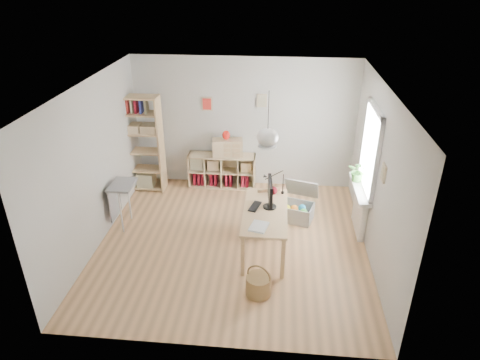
# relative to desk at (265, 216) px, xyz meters

# --- Properties ---
(ground) EXTENTS (4.50, 4.50, 0.00)m
(ground) POSITION_rel_desk_xyz_m (-0.55, 0.15, -0.66)
(ground) COLOR tan
(ground) RESTS_ON ground
(room_shell) EXTENTS (4.50, 4.50, 4.50)m
(room_shell) POSITION_rel_desk_xyz_m (-0.00, 0.00, 1.34)
(room_shell) COLOR silver
(room_shell) RESTS_ON ground
(window_unit) EXTENTS (0.07, 1.16, 1.46)m
(window_unit) POSITION_rel_desk_xyz_m (1.68, 0.75, 0.89)
(window_unit) COLOR white
(window_unit) RESTS_ON ground
(radiator) EXTENTS (0.10, 0.80, 0.80)m
(radiator) POSITION_rel_desk_xyz_m (1.64, 0.75, -0.26)
(radiator) COLOR white
(radiator) RESTS_ON ground
(windowsill) EXTENTS (0.22, 1.20, 0.06)m
(windowsill) POSITION_rel_desk_xyz_m (1.59, 0.75, 0.17)
(windowsill) COLOR white
(windowsill) RESTS_ON radiator
(desk) EXTENTS (0.70, 1.50, 0.75)m
(desk) POSITION_rel_desk_xyz_m (0.00, 0.00, 0.00)
(desk) COLOR tan
(desk) RESTS_ON ground
(cube_shelf) EXTENTS (1.40, 0.38, 0.72)m
(cube_shelf) POSITION_rel_desk_xyz_m (-1.02, 2.23, -0.36)
(cube_shelf) COLOR beige
(cube_shelf) RESTS_ON ground
(tall_bookshelf) EXTENTS (0.80, 0.38, 2.00)m
(tall_bookshelf) POSITION_rel_desk_xyz_m (-2.59, 1.95, 0.43)
(tall_bookshelf) COLOR tan
(tall_bookshelf) RESTS_ON ground
(side_table) EXTENTS (0.40, 0.55, 0.85)m
(side_table) POSITION_rel_desk_xyz_m (-2.59, 0.50, 0.01)
(side_table) COLOR gray
(side_table) RESTS_ON ground
(chair) EXTENTS (0.49, 0.49, 0.81)m
(chair) POSITION_rel_desk_xyz_m (0.06, 0.52, -0.19)
(chair) COLOR gray
(chair) RESTS_ON ground
(wicker_basket) EXTENTS (0.37, 0.37, 0.51)m
(wicker_basket) POSITION_rel_desk_xyz_m (-0.04, -1.09, -0.49)
(wicker_basket) COLOR olive
(wicker_basket) RESTS_ON ground
(storage_chest) EXTENTS (0.80, 0.86, 0.66)m
(storage_chest) POSITION_rel_desk_xyz_m (0.56, 1.05, -0.44)
(storage_chest) COLOR silver
(storage_chest) RESTS_ON ground
(monitor) EXTENTS (0.22, 0.55, 0.48)m
(monitor) POSITION_rel_desk_xyz_m (0.06, 0.11, 0.36)
(monitor) COLOR black
(monitor) RESTS_ON desk
(keyboard) EXTENTS (0.21, 0.36, 0.02)m
(keyboard) POSITION_rel_desk_xyz_m (-0.17, 0.11, 0.10)
(keyboard) COLOR black
(keyboard) RESTS_ON desk
(task_lamp) EXTENTS (0.37, 0.14, 0.39)m
(task_lamp) POSITION_rel_desk_xyz_m (0.09, 0.55, 0.36)
(task_lamp) COLOR black
(task_lamp) RESTS_ON desk
(yarn_ball) EXTENTS (0.15, 0.15, 0.15)m
(yarn_ball) POSITION_rel_desk_xyz_m (0.11, 0.55, 0.17)
(yarn_ball) COLOR #4D0A11
(yarn_ball) RESTS_ON desk
(paper_tray) EXTENTS (0.31, 0.36, 0.03)m
(paper_tray) POSITION_rel_desk_xyz_m (-0.08, -0.50, 0.11)
(paper_tray) COLOR white
(paper_tray) RESTS_ON desk
(drawer_chest) EXTENTS (0.64, 0.36, 0.35)m
(drawer_chest) POSITION_rel_desk_xyz_m (-0.87, 2.19, 0.24)
(drawer_chest) COLOR beige
(drawer_chest) RESTS_ON cube_shelf
(red_vase) EXTENTS (0.16, 0.16, 0.19)m
(red_vase) POSITION_rel_desk_xyz_m (-0.90, 2.19, 0.51)
(red_vase) COLOR #9B120C
(red_vase) RESTS_ON drawer_chest
(potted_plant) EXTENTS (0.43, 0.41, 0.38)m
(potted_plant) POSITION_rel_desk_xyz_m (1.57, 0.98, 0.39)
(potted_plant) COLOR #2B5821
(potted_plant) RESTS_ON windowsill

